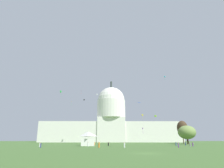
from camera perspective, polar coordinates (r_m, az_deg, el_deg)
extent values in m
plane|color=#42662D|center=(36.41, 10.46, -19.35)|extent=(800.00, 800.00, 0.00)
cube|color=silver|center=(203.52, -10.43, -13.66)|extent=(69.87, 20.52, 19.71)
cube|color=silver|center=(204.16, 9.89, -13.69)|extent=(69.87, 20.52, 19.71)
cube|color=silver|center=(200.92, -0.25, -13.28)|extent=(27.02, 22.58, 23.94)
cylinder|color=silver|center=(203.00, -0.25, -7.37)|extent=(29.01, 29.01, 17.90)
sphere|color=silver|center=(204.55, -0.24, -4.90)|extent=(28.16, 28.16, 28.16)
cylinder|color=#2D3833|center=(208.62, -0.24, -0.19)|extent=(1.80, 1.80, 6.72)
cube|color=white|center=(81.37, -7.04, -16.58)|extent=(5.48, 7.08, 2.69)
pyramid|color=white|center=(81.39, -6.96, -14.33)|extent=(5.75, 7.44, 1.85)
cylinder|color=#42301E|center=(120.86, 21.28, -15.10)|extent=(0.86, 0.86, 4.15)
ellipsoid|color=olive|center=(120.93, 21.07, -13.05)|extent=(13.25, 12.96, 7.53)
cylinder|color=#42301E|center=(135.69, 20.13, -14.60)|extent=(0.55, 0.55, 6.94)
ellipsoid|color=#42301E|center=(135.89, 19.88, -12.00)|extent=(9.14, 9.27, 9.10)
cylinder|color=silver|center=(75.08, -7.04, -17.17)|extent=(0.61, 0.61, 1.28)
sphere|color=tan|center=(75.07, -7.02, -16.59)|extent=(0.36, 0.36, 0.25)
cylinder|color=#3D5684|center=(85.19, 18.23, -16.35)|extent=(0.59, 0.59, 1.35)
sphere|color=brown|center=(85.18, 18.18, -15.82)|extent=(0.34, 0.34, 0.24)
cylinder|color=#703D93|center=(65.43, 18.86, -16.61)|extent=(0.39, 0.39, 1.38)
sphere|color=#A37556|center=(65.41, 18.79, -15.90)|extent=(0.29, 0.29, 0.24)
cylinder|color=silver|center=(61.73, 3.64, -17.47)|extent=(0.49, 0.49, 1.40)
sphere|color=tan|center=(61.72, 3.63, -16.71)|extent=(0.27, 0.27, 0.23)
cylinder|color=black|center=(80.23, -1.04, -17.22)|extent=(0.50, 0.50, 1.24)
sphere|color=tan|center=(80.22, -1.04, -16.69)|extent=(0.29, 0.29, 0.24)
cylinder|color=orange|center=(62.18, -3.84, -17.39)|extent=(0.55, 0.55, 1.53)
sphere|color=tan|center=(62.16, -3.82, -16.59)|extent=(0.29, 0.29, 0.21)
cylinder|color=orange|center=(90.78, -5.18, -17.01)|extent=(0.54, 0.54, 1.29)
sphere|color=tan|center=(90.77, -5.16, -16.52)|extent=(0.27, 0.27, 0.24)
cylinder|color=#703D93|center=(80.30, 22.57, -16.04)|extent=(0.53, 0.53, 1.28)
sphere|color=brown|center=(80.29, 22.51, -15.51)|extent=(0.28, 0.28, 0.22)
cylinder|color=navy|center=(91.95, 20.70, -16.02)|extent=(0.37, 0.37, 1.45)
sphere|color=brown|center=(91.94, 20.65, -15.51)|extent=(0.21, 0.21, 0.20)
cylinder|color=gray|center=(76.00, 21.89, -16.19)|extent=(0.44, 0.44, 1.25)
sphere|color=#A37556|center=(75.99, 21.83, -15.64)|extent=(0.25, 0.25, 0.21)
cylinder|color=silver|center=(71.64, -20.37, -16.41)|extent=(0.58, 0.58, 1.25)
sphere|color=#A37556|center=(71.62, -20.31, -15.83)|extent=(0.31, 0.31, 0.22)
cylinder|color=navy|center=(65.37, -20.14, -16.53)|extent=(0.47, 0.47, 1.30)
sphere|color=brown|center=(65.36, -20.07, -15.87)|extent=(0.32, 0.32, 0.23)
cube|color=#8CD133|center=(94.17, 12.59, -9.25)|extent=(0.79, 0.84, 0.50)
cube|color=#8CD133|center=(94.22, 12.58, -9.01)|extent=(0.79, 0.84, 0.50)
cube|color=black|center=(171.56, -8.18, -4.69)|extent=(1.18, 1.23, 0.68)
cube|color=black|center=(171.68, -8.17, -4.49)|extent=(1.18, 1.23, 0.68)
cube|color=yellow|center=(150.65, 8.89, -9.06)|extent=(1.13, 1.16, 0.53)
cube|color=yellow|center=(150.72, 8.89, -8.84)|extent=(1.13, 1.16, 0.53)
cylinder|color=yellow|center=(150.48, 8.98, -9.70)|extent=(0.23, 0.36, 2.94)
cube|color=orange|center=(167.24, -11.80, -5.13)|extent=(0.25, 0.79, 0.98)
cylinder|color=green|center=(166.88, -11.82, -5.79)|extent=(0.47, 0.18, 3.03)
pyramid|color=blue|center=(64.67, 7.65, -5.64)|extent=(1.51, 1.23, 0.20)
cube|color=green|center=(136.15, -14.79, -2.28)|extent=(1.47, 1.41, 0.83)
cube|color=green|center=(136.31, -14.77, -2.00)|extent=(1.47, 1.41, 0.83)
cylinder|color=green|center=(135.91, -14.80, -2.69)|extent=(0.26, 0.07, 1.51)
cube|color=#33BCDB|center=(140.03, 15.21, 2.02)|extent=(0.99, 0.98, 0.53)
cube|color=#33BCDB|center=(140.13, 15.20, 2.15)|extent=(0.99, 0.98, 0.53)
cylinder|color=#33BCDB|center=(139.65, 15.19, 1.57)|extent=(0.08, 0.11, 2.03)
cube|color=white|center=(141.25, -4.41, -3.12)|extent=(0.83, 0.85, 0.40)
cube|color=white|center=(141.35, -4.41, -2.95)|extent=(0.83, 0.85, 0.40)
pyramid|color=red|center=(159.96, -8.89, -2.11)|extent=(1.23, 1.62, 0.29)
cylinder|color=red|center=(159.49, -9.05, -2.70)|extent=(0.17, 0.20, 1.80)
cube|color=purple|center=(131.95, 8.96, -12.71)|extent=(0.49, 0.92, 0.95)
cylinder|color=purple|center=(131.88, 9.06, -13.55)|extent=(0.41, 0.14, 3.07)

